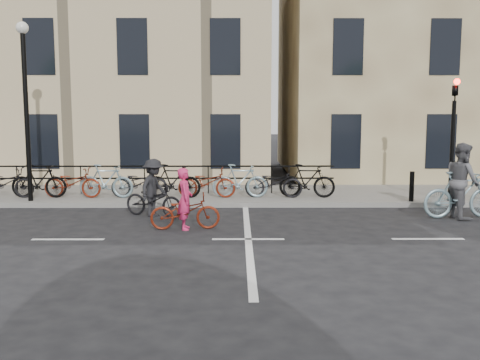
{
  "coord_description": "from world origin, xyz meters",
  "views": [
    {
      "loc": [
        -0.25,
        -11.6,
        2.78
      ],
      "look_at": [
        -0.17,
        1.84,
        1.1
      ],
      "focal_mm": 40.0,
      "sensor_mm": 36.0,
      "label": 1
    }
  ],
  "objects_px": {
    "traffic_light": "(453,124)",
    "cyclist_grey": "(462,188)",
    "cyclist_dark": "(154,194)",
    "lamp_post": "(25,89)",
    "cyclist_pink": "(185,208)"
  },
  "relations": [
    {
      "from": "cyclist_dark",
      "to": "cyclist_pink",
      "type": "bearing_deg",
      "value": -122.61
    },
    {
      "from": "cyclist_dark",
      "to": "cyclist_grey",
      "type": "bearing_deg",
      "value": -66.53
    },
    {
      "from": "traffic_light",
      "to": "cyclist_dark",
      "type": "xyz_separation_m",
      "value": [
        -8.7,
        -1.68,
        -1.84
      ]
    },
    {
      "from": "lamp_post",
      "to": "cyclist_grey",
      "type": "xyz_separation_m",
      "value": [
        12.22,
        -2.0,
        -2.67
      ]
    },
    {
      "from": "lamp_post",
      "to": "cyclist_pink",
      "type": "bearing_deg",
      "value": -33.71
    },
    {
      "from": "cyclist_grey",
      "to": "cyclist_dark",
      "type": "bearing_deg",
      "value": 82.4
    },
    {
      "from": "lamp_post",
      "to": "cyclist_grey",
      "type": "distance_m",
      "value": 12.67
    },
    {
      "from": "lamp_post",
      "to": "cyclist_dark",
      "type": "xyz_separation_m",
      "value": [
        4.0,
        -1.74,
        -2.87
      ]
    },
    {
      "from": "cyclist_pink",
      "to": "cyclist_dark",
      "type": "xyz_separation_m",
      "value": [
        -1.0,
        1.6,
        0.1
      ]
    },
    {
      "from": "traffic_light",
      "to": "cyclist_dark",
      "type": "distance_m",
      "value": 9.05
    },
    {
      "from": "cyclist_grey",
      "to": "traffic_light",
      "type": "bearing_deg",
      "value": -19.67
    },
    {
      "from": "traffic_light",
      "to": "lamp_post",
      "type": "height_order",
      "value": "lamp_post"
    },
    {
      "from": "cyclist_grey",
      "to": "cyclist_dark",
      "type": "distance_m",
      "value": 8.23
    },
    {
      "from": "cyclist_grey",
      "to": "cyclist_dark",
      "type": "relative_size",
      "value": 1.15
    },
    {
      "from": "traffic_light",
      "to": "cyclist_grey",
      "type": "relative_size",
      "value": 1.83
    }
  ]
}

